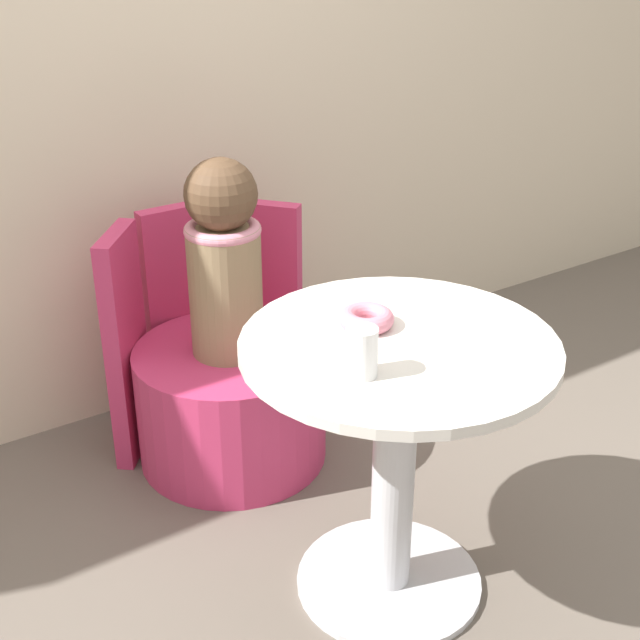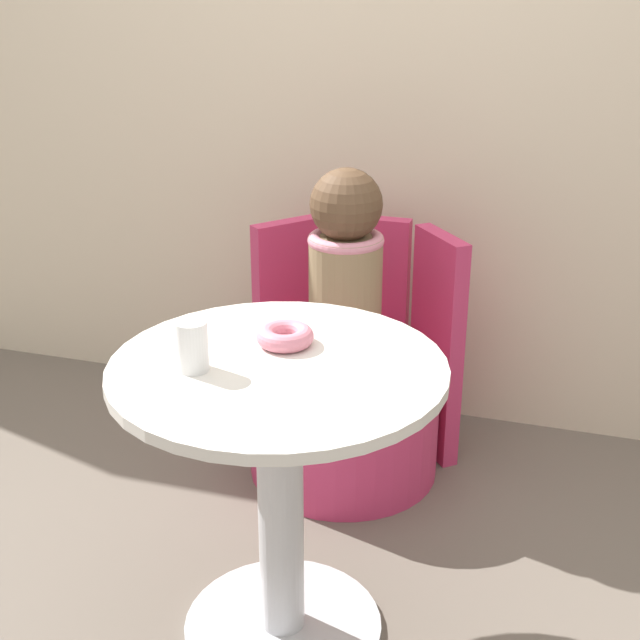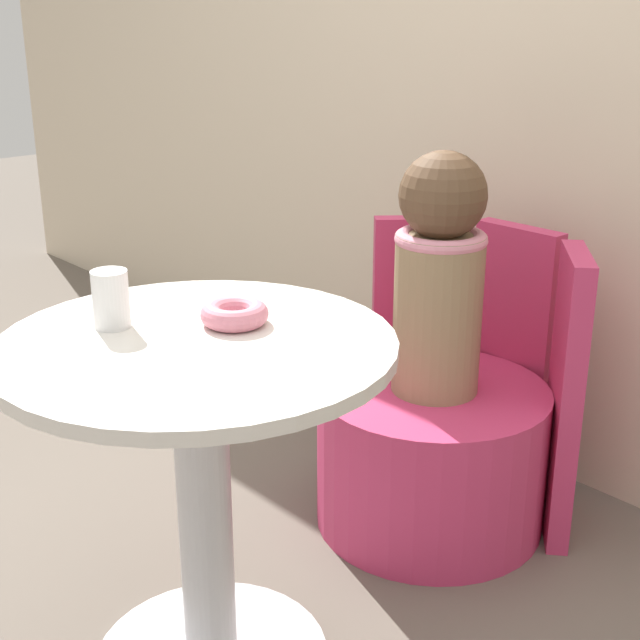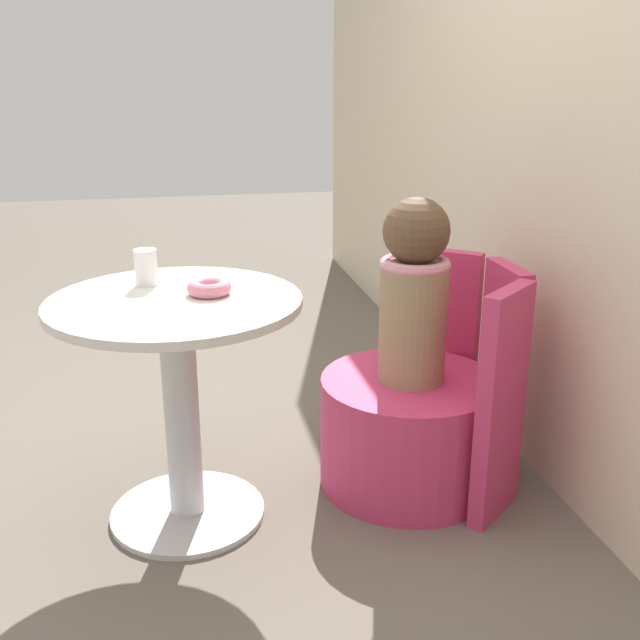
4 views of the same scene
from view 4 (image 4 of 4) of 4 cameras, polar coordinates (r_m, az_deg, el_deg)
The scene contains 8 objects.
ground_plane at distance 2.37m, azimuth -9.07°, elevation -13.91°, with size 12.00×12.00×0.00m, color #665B51.
back_wall at distance 2.33m, azimuth 19.32°, elevation 15.97°, with size 6.00×0.06×2.40m.
round_table at distance 2.13m, azimuth -10.69°, elevation -3.95°, with size 0.69×0.69×0.68m.
tub_chair at distance 2.41m, azimuth 6.73°, elevation -8.38°, with size 0.56×0.56×0.36m.
booth_backrest at distance 2.42m, azimuth 12.09°, elevation -4.09°, with size 0.65×0.24×0.70m.
child_figure at distance 2.24m, azimuth 7.17°, elevation 2.22°, with size 0.21×0.21×0.56m.
donut at distance 2.08m, azimuth -8.44°, elevation 2.46°, with size 0.12×0.12×0.04m.
cup at distance 2.20m, azimuth -13.11°, elevation 3.93°, with size 0.06×0.06×0.10m.
Camera 4 is at (2.01, -0.06, 1.26)m, focal length 42.00 mm.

